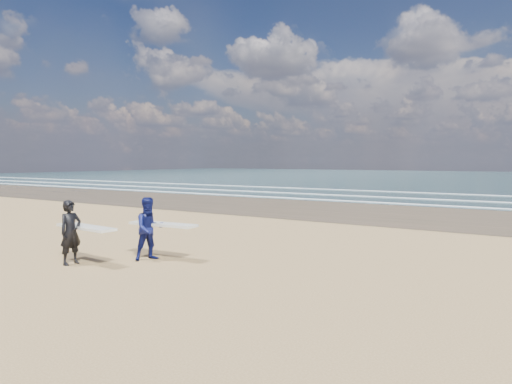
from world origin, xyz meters
The scene contains 2 objects.
surfer_near centered at (-0.50, 0.37, 0.92)m, with size 2.24×1.03×1.80m.
surfer_far centered at (0.90, 1.96, 0.92)m, with size 2.24×1.25×1.83m.
Camera 1 is at (10.60, -7.50, 2.91)m, focal length 32.00 mm.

